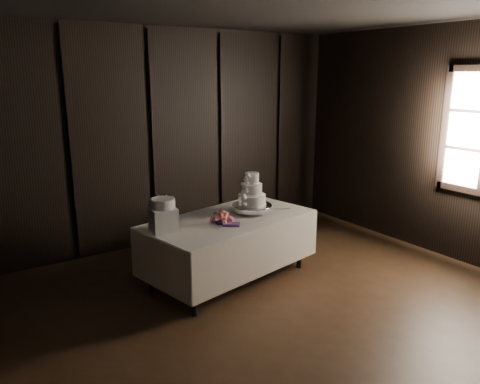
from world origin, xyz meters
name	(u,v)px	position (x,y,z in m)	size (l,w,h in m)	color
room	(337,191)	(0.00, 0.00, 1.50)	(6.08, 7.08, 3.08)	black
display_table	(229,246)	(0.19, 1.86, 0.42)	(2.15, 1.41, 0.76)	beige
cake_stand	(252,208)	(0.55, 1.91, 0.81)	(0.48, 0.48, 0.09)	silver
wedding_cake	(251,193)	(0.52, 1.89, 1.01)	(0.38, 0.33, 0.39)	white
bouquet	(222,218)	(0.01, 1.73, 0.82)	(0.29, 0.39, 0.19)	#DD595C
box_pedestal	(163,220)	(-0.63, 1.87, 0.89)	(0.26, 0.26, 0.25)	white
small_cake	(163,203)	(-0.63, 1.87, 1.06)	(0.26, 0.26, 0.10)	white
cake_knife	(271,209)	(0.81, 1.86, 0.77)	(0.37, 0.02, 0.01)	silver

